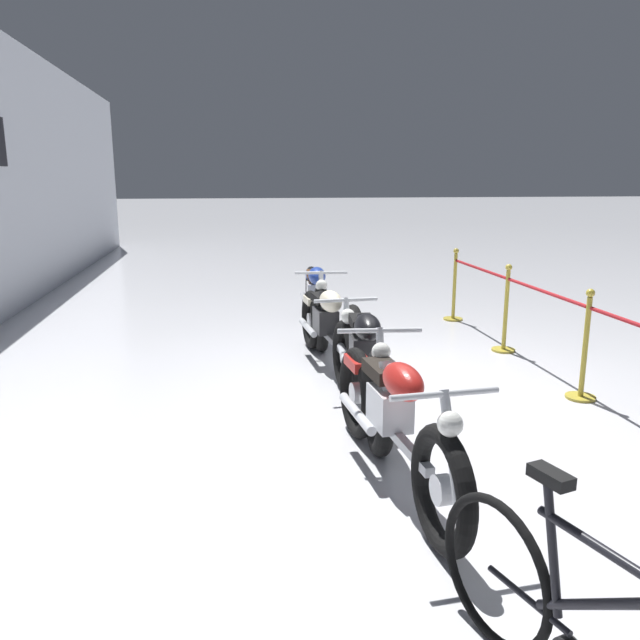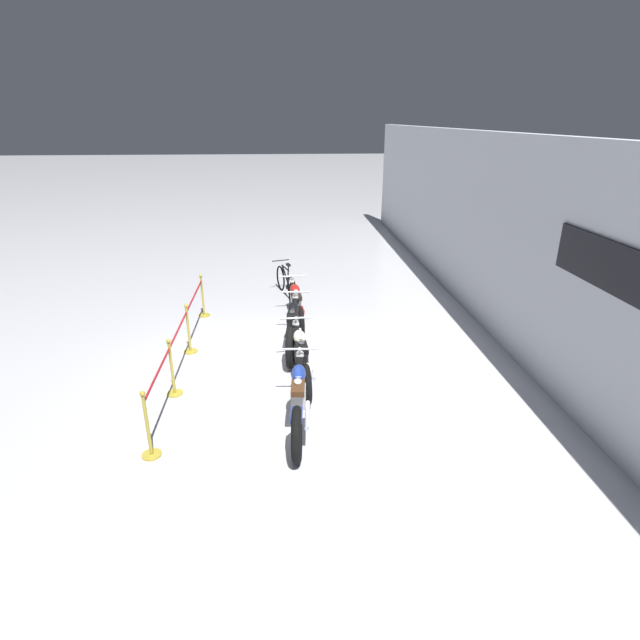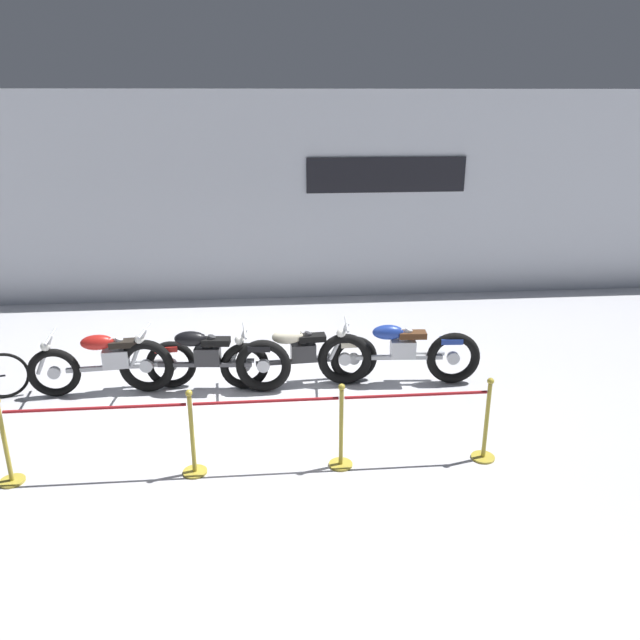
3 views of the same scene
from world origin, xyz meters
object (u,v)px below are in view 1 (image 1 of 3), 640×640
(bicycle, at_px, (586,640))
(stanchion_far_left, at_px, (616,343))
(stanchion_mid_right, at_px, (505,322))
(motorcycle_black_1, at_px, (364,360))
(stanchion_mid_left, at_px, (584,362))
(stanchion_far_right, at_px, (454,296))
(motorcycle_cream_2, at_px, (327,327))
(motorcycle_blue_3, at_px, (316,299))
(motorcycle_red_0, at_px, (392,418))

(bicycle, distance_m, stanchion_far_left, 3.55)
(bicycle, bearing_deg, stanchion_mid_right, -21.78)
(bicycle, distance_m, stanchion_mid_right, 5.43)
(stanchion_mid_right, bearing_deg, motorcycle_black_1, 129.27)
(bicycle, height_order, stanchion_mid_left, stanchion_mid_left)
(stanchion_mid_right, xyz_separation_m, stanchion_far_right, (1.71, 0.00, 0.00))
(stanchion_mid_left, bearing_deg, motorcycle_cream_2, 59.00)
(motorcycle_blue_3, distance_m, stanchion_far_right, 2.21)
(motorcycle_black_1, relative_size, bicycle, 1.51)
(motorcycle_red_0, bearing_deg, motorcycle_blue_3, -1.24)
(motorcycle_blue_3, distance_m, bicycle, 6.16)
(motorcycle_black_1, distance_m, stanchion_far_right, 4.04)
(bicycle, relative_size, stanchion_mid_right, 1.56)
(motorcycle_cream_2, xyz_separation_m, motorcycle_blue_3, (1.47, -0.09, 0.02))
(bicycle, height_order, stanchion_mid_right, stanchion_mid_right)
(motorcycle_red_0, bearing_deg, bicycle, -174.09)
(stanchion_far_left, bearing_deg, motorcycle_cream_2, 51.27)
(bicycle, bearing_deg, motorcycle_blue_3, 1.07)
(motorcycle_red_0, bearing_deg, stanchion_far_right, -24.99)
(stanchion_mid_left, bearing_deg, stanchion_mid_right, 0.00)
(motorcycle_red_0, xyz_separation_m, motorcycle_blue_3, (4.17, -0.09, 0.01))
(stanchion_far_left, xyz_separation_m, stanchion_far_right, (3.84, 0.00, -0.30))
(stanchion_mid_right, distance_m, stanchion_far_right, 1.71)
(motorcycle_black_1, xyz_separation_m, stanchion_far_left, (-0.40, -2.12, 0.18))
(stanchion_far_left, height_order, stanchion_mid_right, same)
(stanchion_far_left, bearing_deg, stanchion_mid_right, 0.00)
(motorcycle_blue_3, relative_size, stanchion_mid_left, 2.30)
(stanchion_mid_left, bearing_deg, motorcycle_blue_3, 37.17)
(stanchion_far_left, bearing_deg, bicycle, 145.28)
(stanchion_mid_right, bearing_deg, motorcycle_red_0, 143.96)
(motorcycle_cream_2, relative_size, bicycle, 1.42)
(motorcycle_red_0, bearing_deg, stanchion_mid_left, -58.42)
(bicycle, xyz_separation_m, stanchion_far_left, (2.91, -2.01, 0.29))
(stanchion_far_left, distance_m, stanchion_mid_right, 2.15)
(motorcycle_cream_2, distance_m, bicycle, 4.69)
(motorcycle_red_0, distance_m, stanchion_mid_right, 3.77)
(stanchion_mid_right, height_order, stanchion_far_right, same)
(motorcycle_red_0, height_order, motorcycle_cream_2, motorcycle_red_0)
(stanchion_mid_left, bearing_deg, stanchion_far_right, 0.00)
(motorcycle_blue_3, distance_m, stanchion_mid_right, 2.41)
(stanchion_mid_left, bearing_deg, motorcycle_black_1, 91.22)
(motorcycle_blue_3, xyz_separation_m, bicycle, (-6.16, -0.12, -0.11))
(motorcycle_blue_3, height_order, stanchion_mid_right, stanchion_mid_right)
(bicycle, height_order, stanchion_far_right, stanchion_far_right)
(motorcycle_blue_3, bearing_deg, stanchion_far_right, -74.50)
(motorcycle_black_1, bearing_deg, stanchion_far_right, -31.59)
(motorcycle_red_0, relative_size, stanchion_mid_left, 2.24)
(motorcycle_black_1, relative_size, stanchion_far_left, 0.45)
(motorcycle_cream_2, height_order, stanchion_mid_left, stanchion_mid_left)
(motorcycle_red_0, distance_m, stanchion_mid_left, 2.61)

